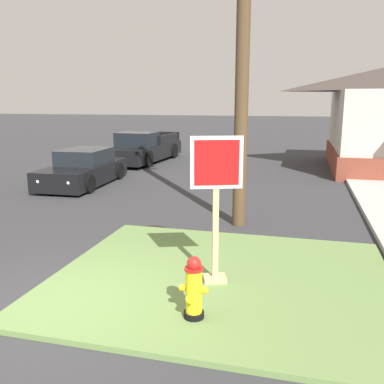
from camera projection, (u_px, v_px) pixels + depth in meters
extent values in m
plane|color=#333335|center=(53.00, 311.00, 5.98)|extent=(160.00, 160.00, 0.00)
cube|color=#668447|center=(221.00, 278.00, 6.99)|extent=(5.47, 4.69, 0.08)
cylinder|color=black|center=(194.00, 314.00, 5.65)|extent=(0.28, 0.28, 0.08)
cylinder|color=yellow|center=(194.00, 291.00, 5.58)|extent=(0.22, 0.22, 0.60)
cylinder|color=red|center=(194.00, 269.00, 5.51)|extent=(0.25, 0.25, 0.03)
sphere|color=red|center=(194.00, 263.00, 5.50)|extent=(0.19, 0.19, 0.19)
cube|color=red|center=(194.00, 258.00, 5.48)|extent=(0.04, 0.04, 0.04)
cylinder|color=yellow|center=(183.00, 288.00, 5.61)|extent=(0.08, 0.09, 0.09)
cylinder|color=yellow|center=(205.00, 290.00, 5.54)|extent=(0.08, 0.09, 0.09)
cylinder|color=yellow|center=(191.00, 298.00, 5.43)|extent=(0.12, 0.09, 0.12)
cube|color=tan|center=(216.00, 213.00, 6.57)|extent=(0.11, 0.11, 2.27)
cube|color=tan|center=(215.00, 278.00, 6.80)|extent=(0.43, 0.38, 0.08)
cube|color=white|center=(217.00, 163.00, 6.35)|extent=(0.76, 0.28, 0.80)
cube|color=red|center=(217.00, 163.00, 6.33)|extent=(0.65, 0.24, 0.68)
cylinder|color=black|center=(153.00, 230.00, 9.72)|extent=(0.70, 0.70, 0.02)
cube|color=black|center=(83.00, 173.00, 14.93)|extent=(1.90, 4.21, 0.64)
cube|color=black|center=(85.00, 157.00, 15.01)|extent=(1.56, 1.97, 0.56)
cylinder|color=black|center=(89.00, 184.00, 13.56)|extent=(0.25, 0.63, 0.62)
cylinder|color=black|center=(43.00, 182.00, 13.89)|extent=(0.25, 0.63, 0.62)
cylinder|color=black|center=(118.00, 171.00, 16.02)|extent=(0.25, 0.63, 0.62)
cylinder|color=black|center=(79.00, 170.00, 16.34)|extent=(0.25, 0.63, 0.62)
sphere|color=white|center=(69.00, 183.00, 12.89)|extent=(0.14, 0.14, 0.14)
sphere|color=red|center=(118.00, 164.00, 16.75)|extent=(0.12, 0.12, 0.12)
sphere|color=white|center=(38.00, 181.00, 13.09)|extent=(0.14, 0.14, 0.14)
sphere|color=red|center=(94.00, 163.00, 16.96)|extent=(0.12, 0.12, 0.12)
cube|color=black|center=(144.00, 151.00, 20.61)|extent=(2.24, 5.59, 0.68)
cube|color=black|center=(137.00, 140.00, 19.76)|extent=(1.78, 1.52, 0.68)
cube|color=black|center=(168.00, 139.00, 21.11)|extent=(0.23, 2.31, 0.44)
cube|color=black|center=(135.00, 138.00, 21.66)|extent=(0.23, 2.31, 0.44)
cube|color=black|center=(164.00, 136.00, 23.00)|extent=(1.75, 0.20, 0.44)
cylinder|color=black|center=(148.00, 159.00, 18.83)|extent=(0.30, 0.77, 0.76)
cylinder|color=black|center=(111.00, 157.00, 19.37)|extent=(0.30, 0.77, 0.76)
cylinder|color=black|center=(173.00, 151.00, 21.90)|extent=(0.30, 0.77, 0.76)
cylinder|color=black|center=(141.00, 150.00, 22.44)|extent=(0.30, 0.77, 0.76)
cylinder|color=#4C3823|center=(243.00, 23.00, 9.19)|extent=(0.31, 0.31, 9.15)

